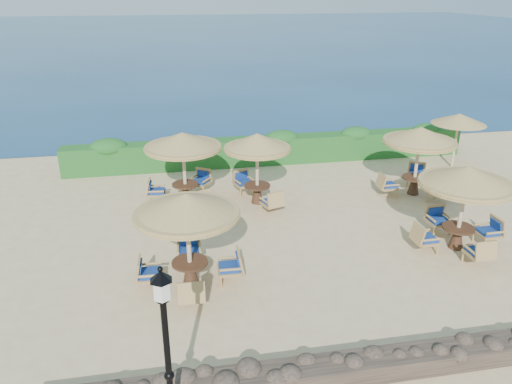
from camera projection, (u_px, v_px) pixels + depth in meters
name	position (u px, v px, depth m)	size (l,w,h in m)	color
ground	(317.00, 235.00, 16.10)	(120.00, 120.00, 0.00)	#DABD8A
sea	(189.00, 35.00, 79.64)	(160.00, 160.00, 0.00)	navy
hedge	(271.00, 150.00, 22.40)	(18.00, 0.90, 1.20)	#194E1C
stone_wall	(405.00, 361.00, 10.39)	(15.00, 0.65, 0.44)	brown
lamp_post	(168.00, 359.00, 8.52)	(0.44, 0.44, 3.31)	black
extra_parasol	(459.00, 119.00, 21.30)	(2.30, 2.30, 2.41)	beige
cafe_set_0	(188.00, 224.00, 12.76)	(2.82, 2.82, 2.65)	beige
cafe_set_1	(465.00, 193.00, 14.63)	(2.82, 2.82, 2.65)	beige
cafe_set_2	(183.00, 153.00, 17.88)	(2.83, 2.82, 2.65)	beige
cafe_set_3	(257.00, 153.00, 17.76)	(2.41, 2.88, 2.65)	beige
cafe_set_4	(419.00, 147.00, 18.54)	(2.76, 2.77, 2.65)	beige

